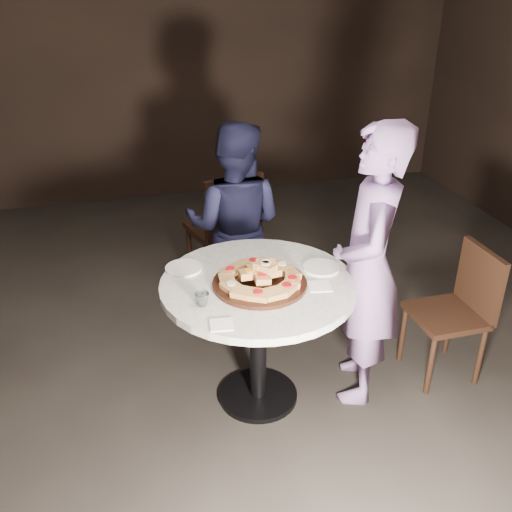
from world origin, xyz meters
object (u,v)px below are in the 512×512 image
at_px(focaccia_pile, 260,276).
at_px(water_glass, 202,299).
at_px(diner_navy, 235,226).
at_px(chair_right, 460,304).
at_px(diner_teal, 368,268).
at_px(serving_board, 260,283).
at_px(table, 258,305).
at_px(chair_far, 227,225).

relative_size(focaccia_pile, water_glass, 6.16).
bearing_deg(diner_navy, chair_right, 165.13).
distance_m(water_glass, diner_teal, 0.95).
bearing_deg(serving_board, water_glass, -160.39).
distance_m(table, serving_board, 0.16).
xyz_separation_m(serving_board, water_glass, (-0.33, -0.12, 0.02)).
height_order(diner_navy, diner_teal, diner_teal).
distance_m(serving_board, chair_right, 1.29).
bearing_deg(diner_navy, water_glass, 93.04).
xyz_separation_m(table, chair_far, (0.09, 1.28, -0.08)).
distance_m(focaccia_pile, chair_far, 1.35).
xyz_separation_m(serving_board, chair_right, (1.25, -0.01, -0.32)).
bearing_deg(table, chair_right, -2.32).
relative_size(serving_board, chair_far, 0.51).
xyz_separation_m(chair_right, diner_navy, (-1.18, 0.95, 0.24)).
xyz_separation_m(water_glass, diner_teal, (0.94, 0.10, -0.01)).
xyz_separation_m(focaccia_pile, chair_far, (0.09, 1.32, -0.29)).
distance_m(table, chair_far, 1.29).
bearing_deg(diner_teal, chair_far, -137.44).
bearing_deg(diner_navy, table, 109.45).
distance_m(water_glass, chair_right, 1.62).
relative_size(chair_far, diner_teal, 0.60).
distance_m(serving_board, diner_teal, 0.62).
bearing_deg(water_glass, chair_far, 73.49).
distance_m(water_glass, diner_navy, 1.13).
bearing_deg(diner_teal, table, -73.52).
bearing_deg(diner_teal, water_glass, -62.35).
bearing_deg(chair_far, water_glass, 59.32).
distance_m(table, diner_teal, 0.64).
bearing_deg(diner_teal, diner_navy, -128.88).
bearing_deg(water_glass, serving_board, 19.61).
height_order(water_glass, diner_navy, diner_navy).
bearing_deg(chair_far, focaccia_pile, 71.77).
relative_size(table, chair_far, 1.16).
bearing_deg(focaccia_pile, table, 91.18).
xyz_separation_m(serving_board, chair_far, (0.10, 1.32, -0.24)).
height_order(water_glass, diner_teal, diner_teal).
height_order(table, diner_navy, diner_navy).
relative_size(serving_board, diner_navy, 0.35).
bearing_deg(serving_board, chair_far, 85.78).
relative_size(focaccia_pile, chair_far, 0.46).
bearing_deg(table, serving_board, -94.11).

